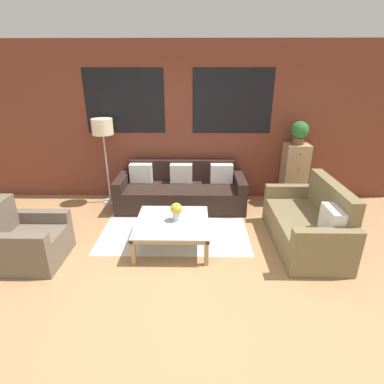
{
  "coord_description": "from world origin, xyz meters",
  "views": [
    {
      "loc": [
        0.32,
        -3.06,
        2.31
      ],
      "look_at": [
        0.26,
        1.25,
        0.55
      ],
      "focal_mm": 28.0,
      "sensor_mm": 36.0,
      "label": 1
    }
  ],
  "objects_px": {
    "couch_dark": "(181,191)",
    "flower_vase": "(176,211)",
    "floor_lamp": "(103,131)",
    "armchair_corner": "(28,242)",
    "potted_plant": "(299,132)",
    "settee_vintage": "(308,225)",
    "coffee_table": "(172,224)",
    "drawer_cabinet": "(294,174)"
  },
  "relations": [
    {
      "from": "coffee_table",
      "to": "flower_vase",
      "type": "bearing_deg",
      "value": 28.22
    },
    {
      "from": "settee_vintage",
      "to": "floor_lamp",
      "type": "relative_size",
      "value": 1.02
    },
    {
      "from": "flower_vase",
      "to": "coffee_table",
      "type": "bearing_deg",
      "value": -151.78
    },
    {
      "from": "coffee_table",
      "to": "drawer_cabinet",
      "type": "height_order",
      "value": "drawer_cabinet"
    },
    {
      "from": "flower_vase",
      "to": "couch_dark",
      "type": "bearing_deg",
      "value": 90.09
    },
    {
      "from": "settee_vintage",
      "to": "potted_plant",
      "type": "height_order",
      "value": "potted_plant"
    },
    {
      "from": "floor_lamp",
      "to": "armchair_corner",
      "type": "bearing_deg",
      "value": -105.64
    },
    {
      "from": "armchair_corner",
      "to": "floor_lamp",
      "type": "height_order",
      "value": "floor_lamp"
    },
    {
      "from": "floor_lamp",
      "to": "flower_vase",
      "type": "bearing_deg",
      "value": -47.39
    },
    {
      "from": "potted_plant",
      "to": "armchair_corner",
      "type": "bearing_deg",
      "value": -153.56
    },
    {
      "from": "settee_vintage",
      "to": "coffee_table",
      "type": "xyz_separation_m",
      "value": [
        -1.9,
        -0.05,
        0.02
      ]
    },
    {
      "from": "drawer_cabinet",
      "to": "potted_plant",
      "type": "distance_m",
      "value": 0.77
    },
    {
      "from": "couch_dark",
      "to": "drawer_cabinet",
      "type": "xyz_separation_m",
      "value": [
        2.06,
        0.21,
        0.27
      ]
    },
    {
      "from": "couch_dark",
      "to": "armchair_corner",
      "type": "distance_m",
      "value": 2.57
    },
    {
      "from": "couch_dark",
      "to": "floor_lamp",
      "type": "height_order",
      "value": "floor_lamp"
    },
    {
      "from": "settee_vintage",
      "to": "couch_dark",
      "type": "bearing_deg",
      "value": 144.68
    },
    {
      "from": "settee_vintage",
      "to": "flower_vase",
      "type": "bearing_deg",
      "value": -179.36
    },
    {
      "from": "couch_dark",
      "to": "potted_plant",
      "type": "height_order",
      "value": "potted_plant"
    },
    {
      "from": "potted_plant",
      "to": "floor_lamp",
      "type": "bearing_deg",
      "value": -178.92
    },
    {
      "from": "couch_dark",
      "to": "coffee_table",
      "type": "bearing_deg",
      "value": -92.42
    },
    {
      "from": "couch_dark",
      "to": "flower_vase",
      "type": "bearing_deg",
      "value": -89.91
    },
    {
      "from": "coffee_table",
      "to": "flower_vase",
      "type": "height_order",
      "value": "flower_vase"
    },
    {
      "from": "couch_dark",
      "to": "settee_vintage",
      "type": "relative_size",
      "value": 1.42
    },
    {
      "from": "settee_vintage",
      "to": "armchair_corner",
      "type": "bearing_deg",
      "value": -173.13
    },
    {
      "from": "armchair_corner",
      "to": "settee_vintage",
      "type": "bearing_deg",
      "value": 6.87
    },
    {
      "from": "settee_vintage",
      "to": "coffee_table",
      "type": "relative_size",
      "value": 1.58
    },
    {
      "from": "armchair_corner",
      "to": "potted_plant",
      "type": "relative_size",
      "value": 2.12
    },
    {
      "from": "armchair_corner",
      "to": "flower_vase",
      "type": "height_order",
      "value": "armchair_corner"
    },
    {
      "from": "armchair_corner",
      "to": "flower_vase",
      "type": "xyz_separation_m",
      "value": [
        1.88,
        0.43,
        0.25
      ]
    },
    {
      "from": "couch_dark",
      "to": "floor_lamp",
      "type": "xyz_separation_m",
      "value": [
        -1.35,
        0.14,
        1.05
      ]
    },
    {
      "from": "armchair_corner",
      "to": "coffee_table",
      "type": "xyz_separation_m",
      "value": [
        1.82,
        0.4,
        0.05
      ]
    },
    {
      "from": "couch_dark",
      "to": "flower_vase",
      "type": "relative_size",
      "value": 8.69
    },
    {
      "from": "flower_vase",
      "to": "armchair_corner",
      "type": "bearing_deg",
      "value": -167.2
    },
    {
      "from": "floor_lamp",
      "to": "drawer_cabinet",
      "type": "relative_size",
      "value": 1.4
    },
    {
      "from": "settee_vintage",
      "to": "armchair_corner",
      "type": "distance_m",
      "value": 3.75
    },
    {
      "from": "settee_vintage",
      "to": "drawer_cabinet",
      "type": "xyz_separation_m",
      "value": [
        0.22,
        1.51,
        0.24
      ]
    },
    {
      "from": "settee_vintage",
      "to": "drawer_cabinet",
      "type": "distance_m",
      "value": 1.55
    },
    {
      "from": "flower_vase",
      "to": "settee_vintage",
      "type": "bearing_deg",
      "value": 0.64
    },
    {
      "from": "armchair_corner",
      "to": "drawer_cabinet",
      "type": "xyz_separation_m",
      "value": [
        3.94,
        1.96,
        0.27
      ]
    },
    {
      "from": "floor_lamp",
      "to": "couch_dark",
      "type": "bearing_deg",
      "value": -6.11
    },
    {
      "from": "coffee_table",
      "to": "floor_lamp",
      "type": "relative_size",
      "value": 0.65
    },
    {
      "from": "couch_dark",
      "to": "coffee_table",
      "type": "relative_size",
      "value": 2.25
    }
  ]
}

